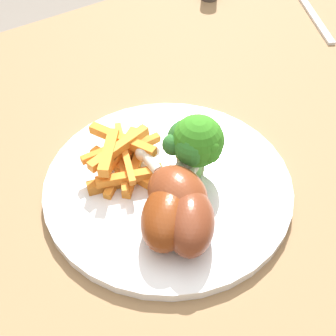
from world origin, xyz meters
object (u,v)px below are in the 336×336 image
object	(u,v)px
dinner_plate	(168,184)
broccoli_floret_front	(188,141)
chicken_drumstick_near	(169,212)
chicken_drumstick_extra	(175,192)
dining_table	(187,192)
broccoli_floret_back	(198,141)
chicken_drumstick_far	(190,218)
fork	(313,16)
broccoli_floret_middle	(195,145)
carrot_fries_pile	(124,159)

from	to	relation	value
dinner_plate	broccoli_floret_front	xyz separation A→B (m)	(0.03, 0.00, 0.05)
chicken_drumstick_near	chicken_drumstick_extra	bearing A→B (deg)	39.14
dining_table	broccoli_floret_front	distance (m)	0.18
broccoli_floret_back	chicken_drumstick_near	bearing A→B (deg)	-147.58
dining_table	chicken_drumstick_extra	world-z (taller)	chicken_drumstick_extra
chicken_drumstick_far	broccoli_floret_front	bearing A→B (deg)	54.35
broccoli_floret_front	broccoli_floret_back	xyz separation A→B (m)	(0.01, -0.01, 0.00)
fork	chicken_drumstick_far	bearing A→B (deg)	148.30
chicken_drumstick_extra	fork	world-z (taller)	chicken_drumstick_extra
dining_table	chicken_drumstick_extra	distance (m)	0.19
dinner_plate	chicken_drumstick_near	world-z (taller)	chicken_drumstick_near
broccoli_floret_middle	fork	xyz separation A→B (m)	(0.41, 0.18, -0.05)
broccoli_floret_back	fork	bearing A→B (deg)	23.72
chicken_drumstick_far	broccoli_floret_middle	bearing A→B (deg)	48.69
dinner_plate	chicken_drumstick_extra	xyz separation A→B (m)	(-0.02, -0.03, 0.03)
dining_table	broccoli_floret_middle	bearing A→B (deg)	-125.07
dining_table	broccoli_floret_back	distance (m)	0.18
broccoli_floret_back	chicken_drumstick_near	distance (m)	0.09
fork	broccoli_floret_front	bearing A→B (deg)	143.17
chicken_drumstick_near	broccoli_floret_middle	bearing A→B (deg)	32.85
broccoli_floret_front	chicken_drumstick_extra	distance (m)	0.06
broccoli_floret_back	chicken_drumstick_far	xyz separation A→B (m)	(-0.06, -0.06, -0.02)
dining_table	broccoli_floret_back	bearing A→B (deg)	-122.50
dinner_plate	broccoli_floret_middle	bearing A→B (deg)	-16.64
chicken_drumstick_near	chicken_drumstick_far	distance (m)	0.02
broccoli_floret_middle	broccoli_floret_back	xyz separation A→B (m)	(0.01, 0.00, -0.00)
broccoli_floret_middle	carrot_fries_pile	bearing A→B (deg)	138.87
dinner_plate	broccoli_floret_front	distance (m)	0.06
broccoli_floret_middle	chicken_drumstick_far	world-z (taller)	broccoli_floret_middle
dining_table	chicken_drumstick_far	bearing A→B (deg)	-128.20
carrot_fries_pile	dining_table	bearing A→B (deg)	6.61
broccoli_floret_middle	chicken_drumstick_far	bearing A→B (deg)	-131.31
carrot_fries_pile	chicken_drumstick_far	bearing A→B (deg)	-86.23
broccoli_floret_front	fork	world-z (taller)	broccoli_floret_front
broccoli_floret_middle	fork	distance (m)	0.46
chicken_drumstick_near	chicken_drumstick_extra	world-z (taller)	chicken_drumstick_extra
chicken_drumstick_near	dining_table	bearing A→B (deg)	44.04
broccoli_floret_front	chicken_drumstick_near	xyz separation A→B (m)	(-0.06, -0.05, -0.02)
broccoli_floret_front	fork	xyz separation A→B (m)	(0.41, 0.17, -0.05)
dining_table	chicken_drumstick_far	distance (m)	0.22
broccoli_floret_back	carrot_fries_pile	size ratio (longest dim) A/B	0.66
broccoli_floret_back	fork	size ratio (longest dim) A/B	0.39
broccoli_floret_middle	chicken_drumstick_far	xyz separation A→B (m)	(-0.05, -0.06, -0.02)
dining_table	dinner_plate	world-z (taller)	dinner_plate
dining_table	dinner_plate	bearing A→B (deg)	-143.34
broccoli_floret_middle	chicken_drumstick_far	distance (m)	0.08
broccoli_floret_middle	chicken_drumstick_extra	world-z (taller)	broccoli_floret_middle
dinner_plate	broccoli_floret_middle	size ratio (longest dim) A/B	4.10
dining_table	broccoli_floret_front	xyz separation A→B (m)	(-0.05, -0.05, 0.17)
dining_table	dinner_plate	xyz separation A→B (m)	(-0.07, -0.06, 0.12)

